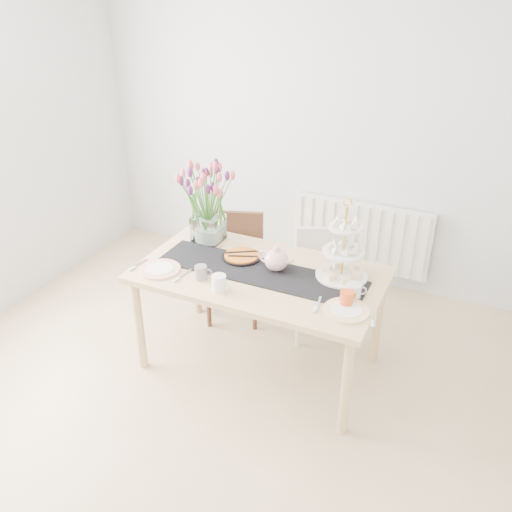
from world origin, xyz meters
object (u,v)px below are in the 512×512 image
at_px(tulip_vase, 207,190).
at_px(dining_table, 260,282).
at_px(teapot, 276,260).
at_px(chair_white, 322,275).
at_px(plate_left, 160,269).
at_px(mug_grey, 201,273).
at_px(radiator, 361,236).
at_px(tart_tin, 242,257).
at_px(mug_orange, 346,299).
at_px(mug_white, 219,283).
at_px(cake_stand, 343,258).
at_px(cream_jug, 353,291).
at_px(plate_right, 346,310).
at_px(chair_brown, 236,258).

bearing_deg(tulip_vase, dining_table, -26.32).
relative_size(dining_table, teapot, 6.28).
height_order(chair_white, plate_left, chair_white).
xyz_separation_m(teapot, mug_grey, (-0.39, -0.30, -0.03)).
distance_m(radiator, mug_grey, 1.80).
distance_m(tart_tin, plate_left, 0.56).
bearing_deg(mug_grey, teapot, 10.44).
height_order(teapot, mug_orange, teapot).
height_order(mug_white, plate_left, mug_white).
bearing_deg(dining_table, cake_stand, 17.67).
relative_size(radiator, cream_jug, 12.89).
height_order(radiator, cream_jug, cream_jug).
bearing_deg(cream_jug, cake_stand, 104.00).
bearing_deg(cake_stand, mug_white, -143.35).
xyz_separation_m(chair_white, mug_grey, (-0.54, -0.85, 0.33)).
relative_size(chair_white, teapot, 3.17).
relative_size(tulip_vase, plate_left, 2.60).
bearing_deg(teapot, plate_left, -147.38).
height_order(tulip_vase, cream_jug, tulip_vase).
xyz_separation_m(teapot, mug_orange, (0.54, -0.21, -0.03)).
distance_m(mug_orange, plate_right, 0.07).
distance_m(teapot, mug_grey, 0.50).
xyz_separation_m(chair_white, cake_stand, (0.27, -0.45, 0.43)).
relative_size(mug_grey, mug_white, 0.88).
bearing_deg(tulip_vase, cream_jug, -14.44).
height_order(cream_jug, plate_left, cream_jug).
bearing_deg(tart_tin, plate_right, -20.63).
bearing_deg(cream_jug, chair_brown, 132.12).
xyz_separation_m(cake_stand, mug_orange, (0.12, -0.30, -0.09)).
distance_m(chair_brown, teapot, 0.81).
bearing_deg(mug_white, tulip_vase, 137.10).
xyz_separation_m(radiator, chair_brown, (-0.77, -0.88, 0.03)).
relative_size(cream_jug, mug_white, 0.88).
bearing_deg(mug_orange, tart_tin, 104.38).
xyz_separation_m(radiator, plate_left, (-0.92, -1.68, 0.31)).
relative_size(tulip_vase, tart_tin, 2.68).
bearing_deg(plate_left, radiator, 61.36).
xyz_separation_m(radiator, mug_grey, (-0.61, -1.66, 0.35)).
relative_size(cake_stand, mug_grey, 5.25).
bearing_deg(radiator, mug_orange, -78.62).
relative_size(cake_stand, mug_orange, 5.19).
height_order(cake_stand, mug_white, cake_stand).
bearing_deg(mug_grey, radiator, 42.37).
height_order(cake_stand, plate_left, cake_stand).
distance_m(chair_white, plate_left, 1.25).
bearing_deg(chair_brown, mug_white, -87.86).
height_order(mug_grey, mug_white, mug_white).
height_order(cream_jug, plate_right, cream_jug).
relative_size(radiator, dining_table, 0.75).
bearing_deg(mug_orange, radiator, 43.20).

